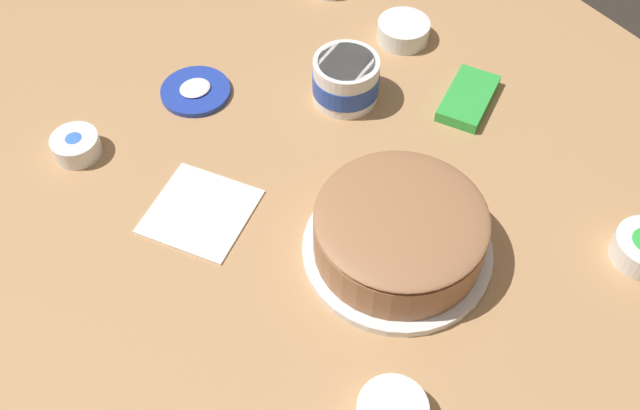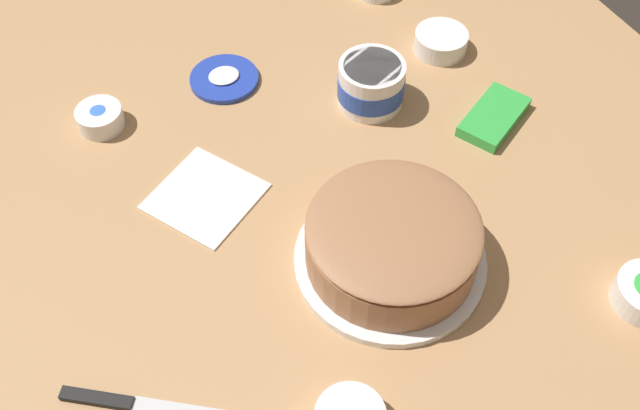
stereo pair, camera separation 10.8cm
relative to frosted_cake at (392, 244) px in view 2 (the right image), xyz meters
name	(u,v)px [view 2 (the right image)]	position (x,y,z in m)	size (l,w,h in m)	color
ground_plane	(285,197)	(0.09, -0.18, -0.05)	(1.54, 1.54, 0.00)	tan
frosted_cake	(392,244)	(0.00, 0.00, 0.00)	(0.28, 0.28, 0.10)	white
frosting_tub	(371,83)	(-0.14, -0.31, -0.01)	(0.12, 0.12, 0.08)	white
frosting_tub_lid	(224,78)	(0.07, -0.47, -0.04)	(0.12, 0.12, 0.02)	#233DAD
spreading_knife	(133,404)	(0.40, 0.05, -0.04)	(0.20, 0.15, 0.01)	silver
sprinkle_bowl_orange	(441,41)	(-0.32, -0.37, -0.03)	(0.10, 0.10, 0.04)	white
sprinkle_bowl_blue	(100,117)	(0.30, -0.46, -0.03)	(0.08, 0.08, 0.04)	white
candy_box_lower	(494,117)	(-0.30, -0.17, -0.04)	(0.14, 0.07, 0.02)	green
paper_napkin	(205,195)	(0.20, -0.24, -0.04)	(0.15, 0.15, 0.01)	white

